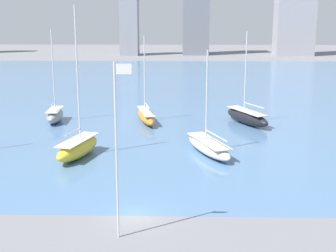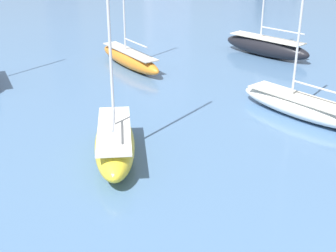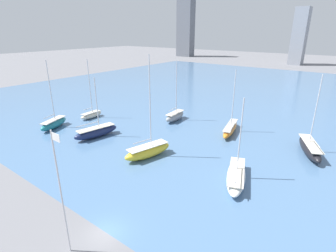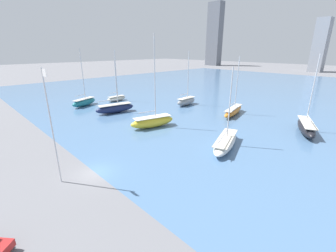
{
  "view_description": "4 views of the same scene",
  "coord_description": "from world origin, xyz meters",
  "views": [
    {
      "loc": [
        3.5,
        -35.09,
        15.6
      ],
      "look_at": [
        2.15,
        17.92,
        3.35
      ],
      "focal_mm": 50.0,
      "sensor_mm": 36.0,
      "label": 1
    },
    {
      "loc": [
        -14.17,
        -9.59,
        13.95
      ],
      "look_at": [
        -5.23,
        14.46,
        2.58
      ],
      "focal_mm": 50.0,
      "sensor_mm": 36.0,
      "label": 2
    },
    {
      "loc": [
        18.78,
        -13.94,
        20.47
      ],
      "look_at": [
        -6.57,
        19.83,
        4.94
      ],
      "focal_mm": 28.0,
      "sensor_mm": 36.0,
      "label": 3
    },
    {
      "loc": [
        23.63,
        -10.53,
        14.42
      ],
      "look_at": [
        4.08,
        8.52,
        5.05
      ],
      "focal_mm": 24.0,
      "sensor_mm": 36.0,
      "label": 4
    }
  ],
  "objects": [
    {
      "name": "flag_pole",
      "position": [
        -0.86,
        -3.73,
        6.89
      ],
      "size": [
        1.24,
        0.14,
        12.78
      ],
      "color": "silver",
      "rests_on": "ground_plane"
    },
    {
      "name": "sailboat_black",
      "position": [
        13.64,
        34.13,
        1.11
      ],
      "size": [
        6.53,
        10.64,
        13.77
      ],
      "rotation": [
        0.0,
        0.0,
        0.43
      ],
      "color": "black",
      "rests_on": "harbor_water"
    },
    {
      "name": "sailboat_white",
      "position": [
        6.93,
        18.15,
        0.86
      ],
      "size": [
        6.09,
        10.87,
        12.07
      ],
      "rotation": [
        0.0,
        0.0,
        0.35
      ],
      "color": "white",
      "rests_on": "harbor_water"
    },
    {
      "name": "sailboat_gray",
      "position": [
        -15.64,
        34.66,
        1.12
      ],
      "size": [
        2.74,
        7.36,
        14.04
      ],
      "rotation": [
        0.0,
        0.0,
        0.08
      ],
      "color": "gray",
      "rests_on": "harbor_water"
    },
    {
      "name": "ground_plane",
      "position": [
        0.0,
        0.0,
        0.0
      ],
      "size": [
        500.0,
        500.0,
        0.0
      ],
      "primitive_type": "plane",
      "color": "slate"
    },
    {
      "name": "harbor_water",
      "position": [
        0.0,
        70.0,
        0.0
      ],
      "size": [
        180.0,
        140.0,
        0.0
      ],
      "color": "#4C7099",
      "rests_on": "ground_plane"
    },
    {
      "name": "sailboat_yellow",
      "position": [
        -8.13,
        16.22,
        1.17
      ],
      "size": [
        4.66,
        9.25,
        17.05
      ],
      "rotation": [
        0.0,
        0.0,
        -0.26
      ],
      "color": "yellow",
      "rests_on": "harbor_water"
    },
    {
      "name": "sailboat_orange",
      "position": [
        -1.69,
        35.22,
        0.96
      ],
      "size": [
        4.29,
        11.05,
        13.06
      ],
      "rotation": [
        0.0,
        0.0,
        0.23
      ],
      "color": "orange",
      "rests_on": "harbor_water"
    }
  ]
}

